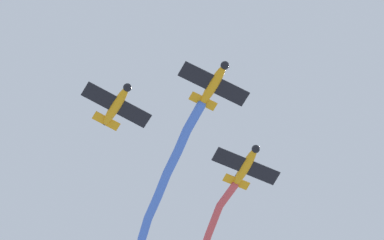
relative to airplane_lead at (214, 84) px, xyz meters
The scene contains 4 objects.
airplane_lead is the anchor object (origin of this frame).
smoke_trail_lead 10.22m from the airplane_lead, 21.50° to the right, with size 15.25×7.36×1.34m.
airplane_left_wing 8.94m from the airplane_lead, 65.86° to the right, with size 5.04×6.55×1.63m.
airplane_right_wing 8.95m from the airplane_lead, 30.11° to the left, with size 5.03×6.60×1.63m.
Camera 1 is at (-21.14, 19.62, 5.61)m, focal length 71.42 mm.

